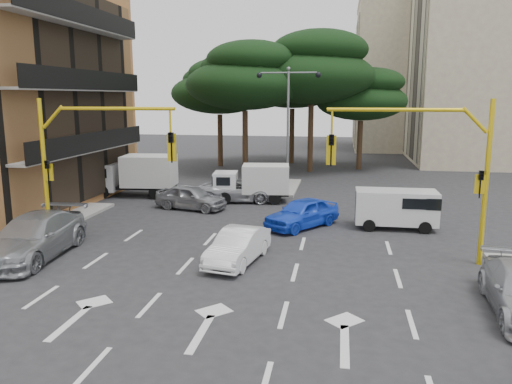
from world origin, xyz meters
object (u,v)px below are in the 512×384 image
Objects in this scene: signal_mast_right at (435,158)px; car_silver_cross_a at (238,190)px; car_silver_cross_b at (191,197)px; van_white at (396,209)px; street_lamp_center at (288,106)px; car_blue_compact at (302,213)px; signal_mast_left at (84,151)px; car_silver_wagon at (34,237)px; box_truck_b at (252,183)px; box_truck_a at (135,176)px; car_white_hatch at (238,246)px.

signal_mast_right is 13.62m from car_silver_cross_a.
car_silver_cross_b is 10.83m from van_white.
car_silver_cross_b is at bearing -122.86° from street_lamp_center.
street_lamp_center is 11.03m from car_blue_compact.
signal_mast_left is 3.85m from car_silver_wagon.
signal_mast_right is 13.61m from signal_mast_left.
signal_mast_left is 11.20m from box_truck_b.
car_silver_wagon is 9.64m from car_silver_cross_b.
street_lamp_center is (-6.80, 14.01, 1.54)m from signal_mast_right.
signal_mast_left is at bearing -115.91° from street_lamp_center.
box_truck_b is (5.23, 9.51, -2.80)m from signal_mast_left.
signal_mast_right is at bearing -145.61° from box_truck_b.
car_blue_compact is 6.88m from car_silver_cross_b.
signal_mast_left is at bearing 55.12° from car_silver_wagon.
car_blue_compact is 0.78× the size of box_truck_a.
car_silver_wagon is (-1.20, -1.98, -3.07)m from signal_mast_left.
car_silver_wagon is 13.17m from box_truck_b.
signal_mast_left is 10.06m from car_blue_compact.
signal_mast_right reaches higher than car_silver_wagon.
car_silver_cross_a is at bearing -26.94° from car_silver_cross_b.
box_truck_b is at bearing -122.47° from van_white.
street_lamp_center is 1.97× the size of car_silver_cross_b.
car_white_hatch is at bearing -147.65° from box_truck_a.
signal_mast_left is 1.52× the size of car_silver_cross_b.
car_silver_cross_a is at bearing 60.25° from car_silver_wagon.
car_blue_compact is 0.72× the size of car_silver_wagon.
car_silver_wagon is at bearing 143.79° from box_truck_b.
signal_mast_right is 12.98m from box_truck_b.
box_truck_a is at bearing -155.79° from street_lamp_center.
car_silver_cross_a is 1.05× the size of box_truck_b.
signal_mast_right is 5.63m from van_white.
car_blue_compact is at bearing -83.40° from van_white.
signal_mast_right is 1.08× the size of car_silver_wagon.
signal_mast_left is 15.65m from street_lamp_center.
signal_mast_left is at bearing 179.63° from car_white_hatch.
street_lamp_center is at bearing 137.14° from car_blue_compact.
car_blue_compact is (1.94, 5.48, 0.06)m from car_white_hatch.
car_blue_compact reaches higher than car_silver_cross_b.
signal_mast_left is at bearing 180.00° from signal_mast_right.
signal_mast_left is 1.49× the size of car_blue_compact.
car_blue_compact is at bearing -123.94° from box_truck_a.
box_truck_b is (-7.64, 4.78, 0.17)m from van_white.
box_truck_a reaches higher than car_silver_cross_b.
van_white is (14.06, 6.71, 0.11)m from car_silver_wagon.
car_blue_compact is 4.34m from van_white.
street_lamp_center is at bearing -147.30° from van_white.
street_lamp_center is 11.96m from van_white.
box_truck_a is (-1.00, 11.94, 0.46)m from car_silver_wagon.
car_blue_compact reaches higher than car_silver_cross_a.
signal_mast_left is 1.36× the size of box_truck_b.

